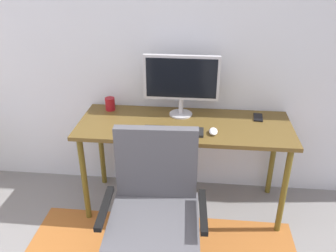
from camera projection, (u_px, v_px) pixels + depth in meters
wall_back at (169, 40)px, 2.73m from camera, size 6.00×0.10×2.60m
desk at (184, 133)px, 2.66m from camera, size 1.60×0.60×0.76m
monitor at (181, 80)px, 2.64m from camera, size 0.57×0.18×0.48m
keyboard at (173, 131)px, 2.50m from camera, size 0.43×0.13×0.02m
computer_mouse at (213, 131)px, 2.48m from camera, size 0.06×0.10×0.03m
coffee_cup at (110, 104)px, 2.83m from camera, size 0.08×0.08×0.10m
cell_phone at (258, 117)px, 2.71m from camera, size 0.08×0.15×0.01m
office_chair at (155, 224)px, 2.09m from camera, size 0.61×0.54×1.02m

